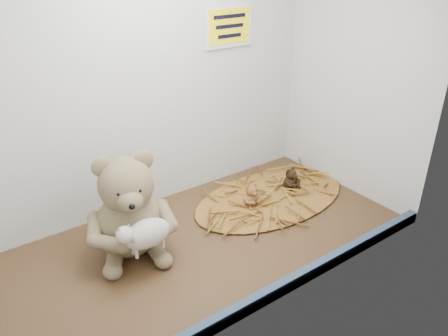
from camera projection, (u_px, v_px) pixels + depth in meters
alcove_shell at (182, 86)px, 114.53cm from camera, size 120.40×60.20×90.40cm
front_rail at (269, 294)px, 106.61cm from camera, size 119.28×2.20×3.60cm
straw_bed at (271, 197)px, 150.63cm from camera, size 59.20×34.37×1.15cm
main_teddy at (128, 204)px, 118.66cm from camera, size 30.48×31.39×30.07cm
toy_lamb at (147, 234)px, 112.39cm from camera, size 16.58×10.12×10.72cm
mini_teddy_tan at (251, 194)px, 143.44cm from camera, size 6.88×7.19×7.79cm
mini_teddy_brown at (290, 178)px, 153.78cm from camera, size 7.18×7.48×7.87cm
wall_sign at (229, 26)px, 140.46cm from camera, size 16.00×1.20×11.00cm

